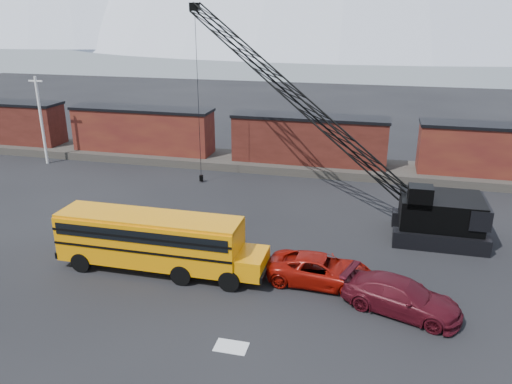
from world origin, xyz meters
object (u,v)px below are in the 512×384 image
school_bus (156,240)px  maroon_suv (401,296)px  red_pickup (321,270)px  crawler_crane (295,96)px

school_bus → maroon_suv: 12.90m
school_bus → red_pickup: school_bus is taller
maroon_suv → crawler_crane: size_ratio=0.26×
school_bus → red_pickup: (8.85, 0.71, -1.03)m
crawler_crane → school_bus: bearing=-115.6°
red_pickup → crawler_crane: bearing=20.3°
red_pickup → maroon_suv: size_ratio=0.99×
red_pickup → maroon_suv: maroon_suv is taller
maroon_suv → crawler_crane: 16.09m
crawler_crane → maroon_suv: bearing=-59.3°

